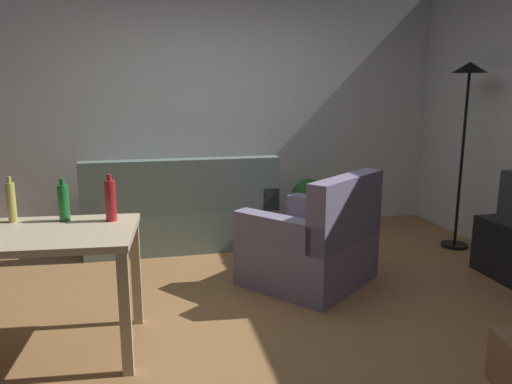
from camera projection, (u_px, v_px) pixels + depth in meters
name	position (u px, v px, depth m)	size (l,w,h in m)	color
ground_plane	(258.00, 307.00, 3.60)	(5.20, 4.40, 0.02)	#9E7042
wall_rear	(214.00, 108.00, 5.41)	(5.20, 0.10, 2.70)	silver
couch	(182.00, 215.00, 4.95)	(1.85, 0.84, 0.92)	slate
torchiere_lamp	(467.00, 105.00, 4.66)	(0.32, 0.32, 1.81)	black
desk	(30.00, 250.00, 2.83)	(1.25, 0.79, 0.76)	#C6B28E
potted_plant	(308.00, 200.00, 5.56)	(0.36, 0.36, 0.57)	brown
armchair	(314.00, 245.00, 3.97)	(1.23, 1.22, 0.92)	gray
bottle_squat	(11.00, 202.00, 2.99)	(0.05, 0.05, 0.29)	#BCB24C
bottle_green	(64.00, 202.00, 3.02)	(0.07, 0.07, 0.27)	#1E722D
bottle_red	(110.00, 200.00, 3.02)	(0.07, 0.07, 0.29)	#AD2323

